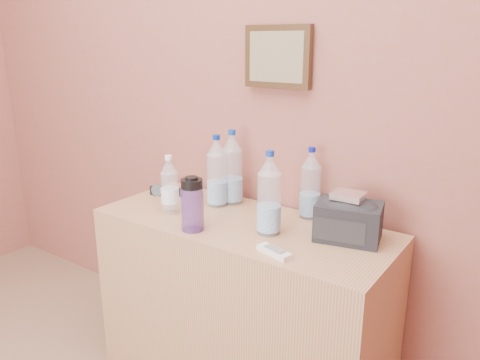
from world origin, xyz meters
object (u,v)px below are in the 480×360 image
Objects in this scene: ac_remote at (274,252)px; foil_packet at (348,195)px; nalgene_bottle at (192,204)px; dresser at (242,305)px; pet_large_a at (232,171)px; pet_large_b at (217,175)px; pet_large_c at (310,187)px; pet_large_d at (269,198)px; toiletry_bag at (349,219)px; pet_small at (170,188)px; sunglasses at (166,191)px.

ac_remote is 1.22× the size of foil_packet.
dresser is at bearing 58.08° from nalgene_bottle.
pet_large_a is 1.05× the size of pet_large_b.
pet_large_c is 2.68× the size of foil_packet.
nalgene_bottle is at bearing -151.29° from pet_large_d.
pet_large_a is 1.12× the size of pet_large_c.
pet_large_c is at bearing 46.19° from dresser.
toiletry_bag is (0.27, 0.12, -0.06)m from pet_large_d.
foil_packet is at bearing 11.56° from dresser.
pet_large_d reaches higher than pet_small.
toiletry_bag is (0.15, 0.27, 0.07)m from ac_remote.
pet_large_a reaches higher than pet_small.
nalgene_bottle reaches higher than toiletry_bag.
ac_remote is at bearing -38.90° from pet_large_a.
pet_large_a reaches higher than pet_large_d.
pet_large_d is at bearing -32.24° from sunglasses.
pet_small is (-0.46, -0.05, -0.03)m from pet_large_d.
foil_packet is (0.41, 0.08, 0.55)m from dresser.
dresser is 5.74× the size of nalgene_bottle.
pet_large_b is 0.41m from pet_large_c.
pet_large_c reaches higher than dresser.
sunglasses is 0.68× the size of toiletry_bag.
dresser is at bearing 178.64° from toiletry_bag.
toiletry_bag is at bearing 11.76° from dresser.
dresser is 0.58m from pet_large_c.
pet_small reaches higher than dresser.
pet_large_a is 0.37m from pet_large_c.
pet_large_a is at bearing 135.86° from dresser.
foil_packet is (0.15, 0.26, 0.16)m from ac_remote.
sunglasses is (-0.63, 0.10, -0.12)m from pet_large_d.
pet_large_b reaches higher than sunglasses.
pet_large_b is 0.62m from toiletry_bag.
pet_small is 1.60× the size of sunglasses.
pet_large_a is at bearing 156.42° from ac_remote.
sunglasses is at bearing -173.60° from pet_large_b.
dresser is 3.79× the size of pet_large_d.
sunglasses is 1.41× the size of foil_packet.
toiletry_bag is at bearing -28.40° from pet_large_c.
sunglasses is at bearing 176.75° from ac_remote.
pet_large_d is 1.51× the size of nalgene_bottle.
sunglasses is at bearing -168.88° from pet_large_c.
pet_large_a is 0.58m from foil_packet.
dresser is 3.67× the size of pet_large_a.
nalgene_bottle is at bearing -166.52° from toiletry_bag.
pet_large_d is at bearing -155.49° from foil_packet.
pet_large_c is 0.58m from pet_small.
pet_large_d is 0.65m from sunglasses.
pet_large_c is at bearing 138.48° from toiletry_bag.
pet_large_d is at bearing 6.32° from pet_small.
pet_large_c is 0.25m from toiletry_bag.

